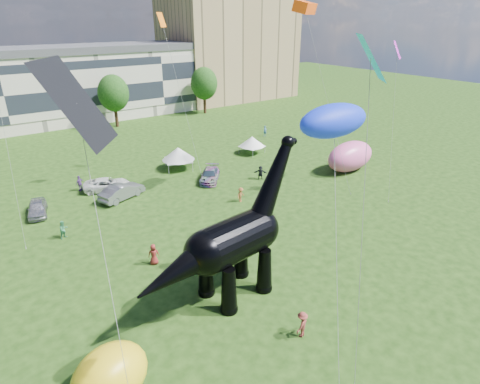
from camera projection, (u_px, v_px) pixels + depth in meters
ground at (282, 307)px, 27.03m from camera, size 220.00×220.00×0.00m
terrace_row at (0, 94)px, 66.37m from camera, size 78.00×11.00×12.00m
apartment_block at (229, 48)px, 92.18m from camera, size 28.00×18.00×22.00m
tree_mid_right at (113, 90)px, 68.10m from camera, size 5.20×5.20×9.44m
tree_far_right at (204, 81)px, 77.71m from camera, size 5.20×5.20×9.44m
dinosaur_sculpture at (229, 245)px, 26.47m from camera, size 13.39×4.10×10.90m
car_silver at (37, 208)px, 39.18m from camera, size 2.56×4.44×1.42m
car_grey at (122, 191)px, 42.58m from camera, size 5.36×3.43×1.67m
car_white at (107, 184)px, 44.69m from camera, size 5.54×4.04×1.40m
car_dark at (210, 175)px, 47.28m from camera, size 4.59×5.01×1.41m
gazebo_near at (178, 154)px, 50.49m from camera, size 5.16×5.16×2.83m
gazebo_far at (252, 142)px, 56.27m from camera, size 4.16×4.16×2.46m
inflatable_pink at (350, 156)px, 50.03m from camera, size 7.64×4.18×3.71m
inflatable_yellow at (110, 376)px, 19.98m from camera, size 4.68×4.03×3.08m
visitors at (154, 220)px, 36.66m from camera, size 53.53×36.49×1.77m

